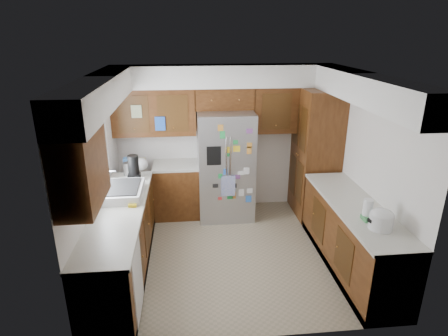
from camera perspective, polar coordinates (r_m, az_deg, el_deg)
The scene contains 12 objects.
floor at distance 5.52m, azimuth 1.55°, elevation -12.74°, with size 3.60×3.60×0.00m, color gray.
room_shell at distance 5.12m, azimuth 0.06°, elevation 6.90°, with size 3.64×3.24×2.52m.
left_counter_run at distance 5.34m, azimuth -13.27°, elevation -9.17°, with size 1.36×3.20×0.92m.
right_counter_run at distance 5.29m, azimuth 18.87°, elevation -10.16°, with size 0.63×2.25×0.92m.
pantry at distance 6.41m, azimuth 13.77°, elevation 2.13°, with size 0.60×0.90×2.15m, color #401F0C.
fridge at distance 6.20m, azimuth 0.25°, elevation 0.39°, with size 0.90×0.79×1.80m.
bridge_cabinet at distance 6.14m, azimuth 0.04°, elevation 10.59°, with size 0.96×0.34×0.35m, color #401F0C.
fridge_top_items at distance 6.07m, azimuth -0.69°, elevation 13.28°, with size 0.68×0.35×0.25m.
sink_assembly at distance 5.18m, azimuth -15.19°, elevation -3.41°, with size 0.52×0.74×0.37m.
left_counter_clutter at distance 5.87m, azimuth -13.42°, elevation 0.22°, with size 0.39×0.90×0.38m.
rice_cooker at distance 4.53m, azimuth 22.85°, elevation -7.14°, with size 0.27×0.26×0.23m.
paper_towel at distance 4.69m, azimuth 21.03°, elevation -5.88°, with size 0.11×0.11×0.25m, color white.
Camera 1 is at (-0.60, -4.59, 3.00)m, focal length 30.00 mm.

